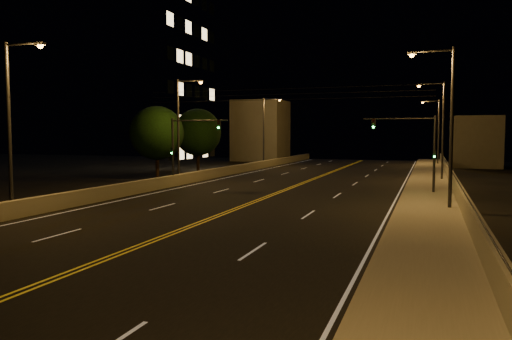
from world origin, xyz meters
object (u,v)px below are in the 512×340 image
(traffic_signal_left, at_px, (184,143))
(tree_0, at_px, (157,133))
(traffic_signal_right, at_px, (419,145))
(streetlight_1, at_px, (447,118))
(streetlight_3, at_px, (436,128))
(streetlight_4, at_px, (13,117))
(building_tower, at_px, (115,50))
(tree_1, at_px, (198,132))
(streetlight_2, at_px, (440,124))
(streetlight_5, at_px, (181,124))
(streetlight_6, at_px, (266,127))

(traffic_signal_left, bearing_deg, tree_0, 135.84)
(tree_0, bearing_deg, traffic_signal_right, -13.14)
(streetlight_1, bearing_deg, streetlight_3, 90.00)
(traffic_signal_left, bearing_deg, streetlight_3, 61.11)
(streetlight_1, height_order, tree_0, streetlight_1)
(tree_0, bearing_deg, streetlight_1, -27.14)
(streetlight_3, xyz_separation_m, streetlight_4, (-21.44, -53.65, 0.00))
(streetlight_3, height_order, building_tower, building_tower)
(streetlight_1, distance_m, building_tower, 53.14)
(streetlight_1, distance_m, tree_1, 34.23)
(streetlight_1, height_order, streetlight_3, same)
(traffic_signal_left, distance_m, tree_1, 15.67)
(streetlight_2, xyz_separation_m, streetlight_5, (-21.44, -9.57, 0.00))
(streetlight_6, relative_size, building_tower, 0.27)
(streetlight_4, relative_size, tree_1, 1.25)
(streetlight_4, distance_m, tree_0, 23.15)
(traffic_signal_right, xyz_separation_m, building_tower, (-40.89, 22.40, 12.46))
(streetlight_5, relative_size, building_tower, 0.27)
(streetlight_2, bearing_deg, traffic_signal_right, -97.86)
(streetlight_2, bearing_deg, tree_0, -167.96)
(building_tower, bearing_deg, streetlight_3, 18.69)
(streetlight_3, xyz_separation_m, streetlight_5, (-21.44, -34.99, 0.00))
(streetlight_1, relative_size, traffic_signal_left, 1.60)
(streetlight_3, distance_m, traffic_signal_left, 42.01)
(streetlight_5, xyz_separation_m, traffic_signal_right, (19.88, -1.77, -1.64))
(streetlight_2, relative_size, streetlight_4, 1.00)
(streetlight_6, height_order, tree_0, streetlight_6)
(traffic_signal_left, xyz_separation_m, tree_0, (-5.92, 5.75, 0.86))
(streetlight_6, relative_size, traffic_signal_right, 1.60)
(traffic_signal_left, height_order, building_tower, building_tower)
(traffic_signal_right, bearing_deg, streetlight_2, 82.14)
(streetlight_1, distance_m, streetlight_3, 44.44)
(traffic_signal_left, xyz_separation_m, building_tower, (-22.18, 22.40, 12.46))
(streetlight_3, relative_size, tree_0, 1.28)
(streetlight_4, relative_size, traffic_signal_right, 1.60)
(streetlight_6, bearing_deg, tree_1, -112.53)
(traffic_signal_right, height_order, tree_1, tree_1)
(traffic_signal_left, height_order, tree_0, tree_0)
(building_tower, distance_m, tree_1, 21.54)
(traffic_signal_left, bearing_deg, streetlight_6, 92.61)
(streetlight_1, height_order, traffic_signal_left, streetlight_1)
(traffic_signal_right, distance_m, building_tower, 48.26)
(traffic_signal_right, bearing_deg, streetlight_1, -78.48)
(streetlight_5, relative_size, tree_1, 1.25)
(streetlight_1, relative_size, streetlight_6, 1.00)
(building_tower, bearing_deg, streetlight_4, -61.86)
(streetlight_3, bearing_deg, tree_0, -130.19)
(streetlight_2, relative_size, streetlight_6, 1.00)
(streetlight_2, bearing_deg, streetlight_6, 146.38)
(streetlight_3, relative_size, streetlight_4, 1.00)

